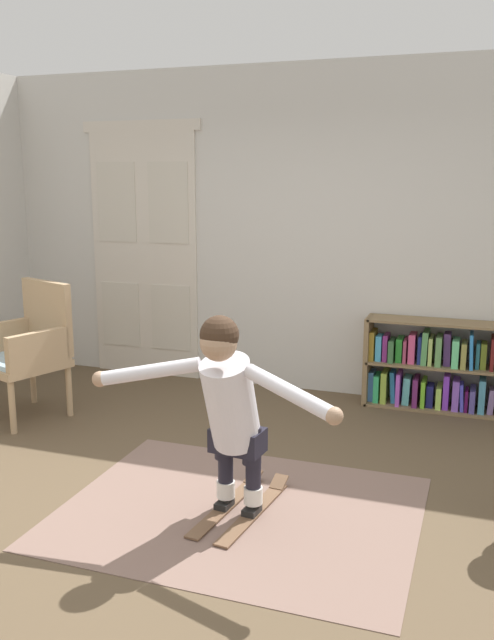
{
  "coord_description": "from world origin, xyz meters",
  "views": [
    {
      "loc": [
        1.52,
        -3.35,
        1.95
      ],
      "look_at": [
        0.13,
        0.62,
        1.05
      ],
      "focal_mm": 38.25,
      "sensor_mm": 36.0,
      "label": 1
    }
  ],
  "objects_px": {
    "bookshelf": "(460,372)",
    "person_skier": "(229,401)",
    "skis_pair": "(242,506)",
    "wicker_chair": "(28,347)"
  },
  "relations": [
    {
      "from": "bookshelf",
      "to": "skis_pair",
      "type": "distance_m",
      "value": 2.53
    },
    {
      "from": "wicker_chair",
      "to": "person_skier",
      "type": "distance_m",
      "value": 2.46
    },
    {
      "from": "bookshelf",
      "to": "skis_pair",
      "type": "height_order",
      "value": "bookshelf"
    },
    {
      "from": "wicker_chair",
      "to": "person_skier",
      "type": "relative_size",
      "value": 0.75
    },
    {
      "from": "bookshelf",
      "to": "wicker_chair",
      "type": "bearing_deg",
      "value": -159.21
    },
    {
      "from": "wicker_chair",
      "to": "person_skier",
      "type": "height_order",
      "value": "person_skier"
    },
    {
      "from": "skis_pair",
      "to": "person_skier",
      "type": "relative_size",
      "value": 0.6
    },
    {
      "from": "person_skier",
      "to": "skis_pair",
      "type": "bearing_deg",
      "value": 83.53
    },
    {
      "from": "bookshelf",
      "to": "person_skier",
      "type": "bearing_deg",
      "value": -115.66
    },
    {
      "from": "bookshelf",
      "to": "skis_pair",
      "type": "bearing_deg",
      "value": -116.84
    }
  ]
}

